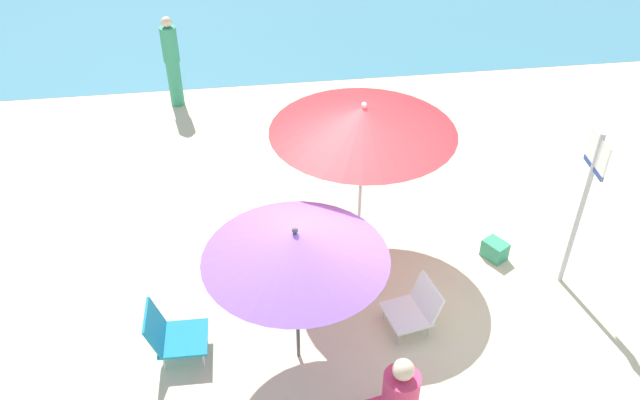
% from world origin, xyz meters
% --- Properties ---
extents(ground_plane, '(40.00, 40.00, 0.00)m').
position_xyz_m(ground_plane, '(0.00, 0.00, 0.00)').
color(ground_plane, beige).
extents(umbrella_red, '(2.20, 2.20, 2.09)m').
position_xyz_m(umbrella_red, '(-0.11, 0.98, 1.87)').
color(umbrella_red, silver).
rests_on(umbrella_red, ground_plane).
extents(umbrella_purple, '(1.83, 1.83, 1.79)m').
position_xyz_m(umbrella_purple, '(-1.09, -0.77, 1.57)').
color(umbrella_purple, '#4C4C51').
rests_on(umbrella_purple, ground_plane).
extents(beach_chair_a, '(0.62, 0.53, 0.65)m').
position_xyz_m(beach_chair_a, '(-2.43, -0.57, 0.32)').
color(beach_chair_a, teal).
rests_on(beach_chair_a, ground_plane).
extents(beach_chair_c, '(0.63, 0.61, 0.58)m').
position_xyz_m(beach_chair_c, '(0.26, -0.53, 0.30)').
color(beach_chair_c, white).
rests_on(beach_chair_c, ground_plane).
extents(person_a, '(0.28, 0.28, 1.61)m').
position_xyz_m(person_a, '(-2.59, 5.22, 0.82)').
color(person_a, '#389970').
rests_on(person_a, ground_plane).
extents(person_b, '(0.57, 0.41, 0.93)m').
position_xyz_m(person_b, '(-0.27, -1.77, 0.45)').
color(person_b, '#DB3866').
rests_on(person_b, ground_plane).
extents(warning_sign, '(0.06, 0.47, 2.09)m').
position_xyz_m(warning_sign, '(2.24, -0.05, 1.36)').
color(warning_sign, '#ADADB2').
rests_on(warning_sign, ground_plane).
extents(beach_bag, '(0.34, 0.36, 0.24)m').
position_xyz_m(beach_bag, '(1.57, 0.47, 0.12)').
color(beach_bag, '#389970').
rests_on(beach_bag, ground_plane).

